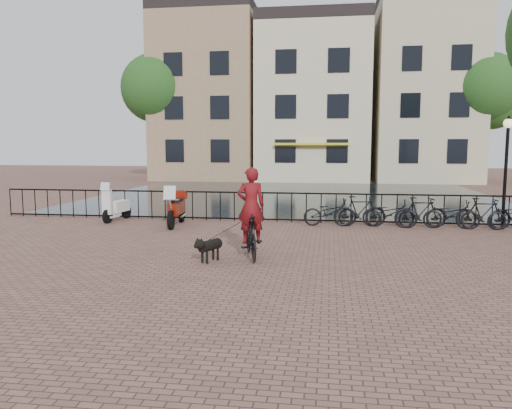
# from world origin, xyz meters

# --- Properties ---
(ground) EXTENTS (100.00, 100.00, 0.00)m
(ground) POSITION_xyz_m (0.00, 0.00, 0.00)
(ground) COLOR brown
(ground) RESTS_ON ground
(canal_water) EXTENTS (20.00, 20.00, 0.00)m
(canal_water) POSITION_xyz_m (0.00, 17.30, 0.00)
(canal_water) COLOR black
(canal_water) RESTS_ON ground
(railing) EXTENTS (20.00, 0.05, 1.02)m
(railing) POSITION_xyz_m (0.00, 8.00, 0.50)
(railing) COLOR black
(railing) RESTS_ON ground
(canal_house_left) EXTENTS (7.50, 9.00, 12.80)m
(canal_house_left) POSITION_xyz_m (-7.50, 30.00, 6.40)
(canal_house_left) COLOR #866C4E
(canal_house_left) RESTS_ON ground
(canal_house_mid) EXTENTS (8.00, 9.50, 11.80)m
(canal_house_mid) POSITION_xyz_m (0.50, 30.00, 5.90)
(canal_house_mid) COLOR #C2BE93
(canal_house_mid) RESTS_ON ground
(canal_house_right) EXTENTS (7.00, 9.00, 13.30)m
(canal_house_right) POSITION_xyz_m (8.50, 30.00, 6.65)
(canal_house_right) COLOR tan
(canal_house_right) RESTS_ON ground
(tree_far_left) EXTENTS (5.04, 5.04, 9.27)m
(tree_far_left) POSITION_xyz_m (-11.00, 27.00, 6.73)
(tree_far_left) COLOR black
(tree_far_left) RESTS_ON ground
(tree_far_right) EXTENTS (4.76, 4.76, 8.76)m
(tree_far_right) POSITION_xyz_m (12.00, 27.00, 6.35)
(tree_far_right) COLOR black
(tree_far_right) RESTS_ON ground
(lamp_post) EXTENTS (0.30, 0.30, 3.45)m
(lamp_post) POSITION_xyz_m (7.20, 7.60, 2.38)
(lamp_post) COLOR black
(lamp_post) RESTS_ON ground
(cyclist) EXTENTS (0.99, 1.89, 2.49)m
(cyclist) POSITION_xyz_m (-0.04, 2.47, 0.94)
(cyclist) COLOR black
(cyclist) RESTS_ON ground
(dog) EXTENTS (0.63, 0.93, 0.60)m
(dog) POSITION_xyz_m (-0.90, 1.94, 0.30)
(dog) COLOR black
(dog) RESTS_ON ground
(motorcycle) EXTENTS (0.61, 2.01, 1.41)m
(motorcycle) POSITION_xyz_m (-3.18, 6.70, 0.71)
(motorcycle) COLOR maroon
(motorcycle) RESTS_ON ground
(scooter) EXTENTS (0.65, 1.58, 1.42)m
(scooter) POSITION_xyz_m (-5.56, 7.44, 0.71)
(scooter) COLOR silver
(scooter) RESTS_ON ground
(parked_bike_0) EXTENTS (1.77, 0.79, 0.90)m
(parked_bike_0) POSITION_xyz_m (1.80, 7.40, 0.45)
(parked_bike_0) COLOR black
(parked_bike_0) RESTS_ON ground
(parked_bike_1) EXTENTS (1.70, 0.61, 1.00)m
(parked_bike_1) POSITION_xyz_m (2.75, 7.40, 0.50)
(parked_bike_1) COLOR black
(parked_bike_1) RESTS_ON ground
(parked_bike_2) EXTENTS (1.78, 0.81, 0.90)m
(parked_bike_2) POSITION_xyz_m (3.70, 7.40, 0.45)
(parked_bike_2) COLOR black
(parked_bike_2) RESTS_ON ground
(parked_bike_3) EXTENTS (1.72, 0.73, 1.00)m
(parked_bike_3) POSITION_xyz_m (4.65, 7.40, 0.50)
(parked_bike_3) COLOR black
(parked_bike_3) RESTS_ON ground
(parked_bike_4) EXTENTS (1.75, 0.71, 0.90)m
(parked_bike_4) POSITION_xyz_m (5.60, 7.40, 0.45)
(parked_bike_4) COLOR black
(parked_bike_4) RESTS_ON ground
(parked_bike_5) EXTENTS (1.68, 0.54, 1.00)m
(parked_bike_5) POSITION_xyz_m (6.55, 7.40, 0.50)
(parked_bike_5) COLOR black
(parked_bike_5) RESTS_ON ground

